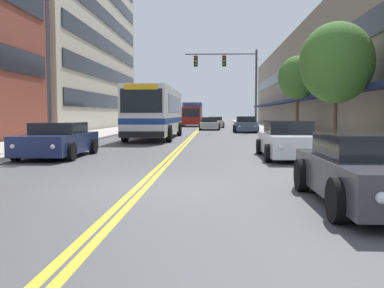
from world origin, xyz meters
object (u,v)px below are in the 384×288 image
(car_slate_blue_parked_right_far, at_px, (245,125))
(street_lamp_left_near, at_px, (57,35))
(box_truck, at_px, (192,114))
(fire_hydrant, at_px, (298,133))
(city_bus, at_px, (156,111))
(car_navy_parked_left_mid, at_px, (58,141))
(street_tree_right_far, at_px, (298,78))
(car_black_parked_left_far, at_px, (149,124))
(traffic_signal_mast, at_px, (233,74))
(street_tree_right_mid, at_px, (337,63))
(car_dark_grey_parked_right_foreground, at_px, (373,171))
(car_silver_moving_lead, at_px, (210,124))
(car_champagne_moving_second, at_px, (215,122))
(car_white_parked_right_mid, at_px, (288,141))

(car_slate_blue_parked_right_far, xyz_separation_m, street_lamp_left_near, (-9.27, -20.32, 4.23))
(box_truck, distance_m, fire_hydrant, 34.50)
(city_bus, xyz_separation_m, car_navy_parked_left_mid, (-2.03, -12.50, -1.21))
(street_tree_right_far, xyz_separation_m, fire_hydrant, (-2.00, -10.78, -3.77))
(city_bus, bearing_deg, car_black_parked_left_far, 101.45)
(traffic_signal_mast, relative_size, street_tree_right_mid, 1.22)
(car_dark_grey_parked_right_foreground, distance_m, box_truck, 48.78)
(car_black_parked_left_far, relative_size, car_silver_moving_lead, 0.99)
(city_bus, distance_m, fire_hydrant, 10.11)
(city_bus, relative_size, car_champagne_moving_second, 2.63)
(car_silver_moving_lead, bearing_deg, street_tree_right_mid, -74.43)
(car_navy_parked_left_mid, xyz_separation_m, car_slate_blue_parked_right_far, (8.61, 22.21, 0.03))
(car_navy_parked_left_mid, relative_size, street_tree_right_mid, 0.77)
(city_bus, relative_size, car_navy_parked_left_mid, 2.58)
(box_truck, bearing_deg, car_black_parked_left_far, -100.41)
(car_navy_parked_left_mid, height_order, box_truck, box_truck)
(car_black_parked_left_far, relative_size, box_truck, 0.72)
(car_black_parked_left_far, distance_m, car_champagne_moving_second, 13.28)
(city_bus, height_order, street_tree_right_far, street_tree_right_far)
(city_bus, relative_size, car_silver_moving_lead, 2.40)
(city_bus, bearing_deg, car_silver_moving_lead, 77.68)
(street_tree_right_mid, relative_size, street_tree_right_far, 0.99)
(street_tree_right_mid, xyz_separation_m, fire_hydrant, (-1.48, 1.41, -3.45))
(car_silver_moving_lead, bearing_deg, street_lamp_left_near, -103.10)
(car_silver_moving_lead, relative_size, box_truck, 0.73)
(street_lamp_left_near, xyz_separation_m, street_tree_right_far, (12.86, 15.57, -0.50))
(car_white_parked_right_mid, xyz_separation_m, car_slate_blue_parked_right_far, (0.05, 22.14, 0.01))
(car_slate_blue_parked_right_far, xyz_separation_m, traffic_signal_mast, (-1.17, -0.54, 4.42))
(car_dark_grey_parked_right_foreground, height_order, fire_hydrant, car_dark_grey_parked_right_foreground)
(car_navy_parked_left_mid, relative_size, car_dark_grey_parked_right_foreground, 1.04)
(street_lamp_left_near, bearing_deg, street_tree_right_mid, 15.30)
(car_champagne_moving_second, distance_m, traffic_signal_mast, 14.16)
(car_black_parked_left_far, bearing_deg, car_navy_parked_left_mid, -89.63)
(car_champagne_moving_second, bearing_deg, city_bus, -99.95)
(car_slate_blue_parked_right_far, bearing_deg, car_silver_moving_lead, 119.59)
(car_white_parked_right_mid, height_order, box_truck, box_truck)
(city_bus, distance_m, box_truck, 27.92)
(car_slate_blue_parked_right_far, distance_m, traffic_signal_mast, 4.60)
(car_white_parked_right_mid, distance_m, car_champagne_moving_second, 35.06)
(car_navy_parked_left_mid, height_order, street_lamp_left_near, street_lamp_left_near)
(car_white_parked_right_mid, height_order, car_slate_blue_parked_right_far, car_slate_blue_parked_right_far)
(city_bus, bearing_deg, traffic_signal_mast, 59.49)
(city_bus, bearing_deg, car_white_parked_right_mid, -62.26)
(street_lamp_left_near, bearing_deg, street_tree_right_far, 50.43)
(box_truck, relative_size, street_tree_right_mid, 1.14)
(car_navy_parked_left_mid, height_order, car_black_parked_left_far, car_black_parked_left_far)
(car_champagne_moving_second, height_order, box_truck, box_truck)
(traffic_signal_mast, distance_m, fire_hydrant, 15.89)
(street_lamp_left_near, bearing_deg, car_white_parked_right_mid, -11.17)
(car_dark_grey_parked_right_foreground, distance_m, car_white_parked_right_mid, 8.10)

